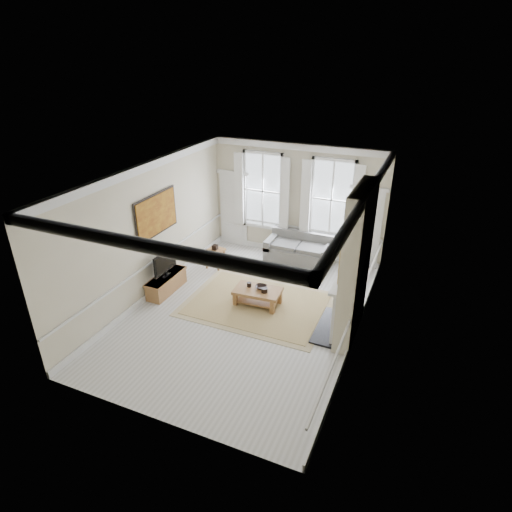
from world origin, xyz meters
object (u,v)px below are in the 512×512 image
at_px(coffee_table, 258,292).
at_px(tv_stand, 167,283).
at_px(sofa, 300,251).
at_px(side_table, 215,253).

relative_size(coffee_table, tv_stand, 0.92).
xyz_separation_m(sofa, tv_stand, (-2.66, -3.00, -0.13)).
relative_size(sofa, coffee_table, 1.63).
xyz_separation_m(sofa, coffee_table, (-0.22, -2.65, -0.02)).
bearing_deg(coffee_table, sofa, 81.33).
distance_m(side_table, tv_stand, 1.82).
relative_size(sofa, side_table, 3.46).
bearing_deg(sofa, tv_stand, -131.62).
xyz_separation_m(side_table, tv_stand, (-0.52, -1.73, -0.22)).
bearing_deg(side_table, sofa, 30.58).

